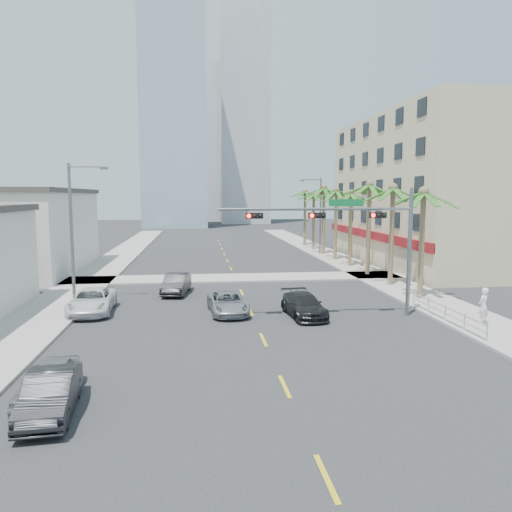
{
  "coord_description": "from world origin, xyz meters",
  "views": [
    {
      "loc": [
        -3.06,
        -19.29,
        6.92
      ],
      "look_at": [
        0.22,
        8.93,
        3.5
      ],
      "focal_mm": 35.0,
      "sensor_mm": 36.0,
      "label": 1
    }
  ],
  "objects": [
    {
      "name": "palm_tree_5",
      "position": [
        11.6,
        38.0,
        7.78
      ],
      "size": [
        4.8,
        4.8,
        8.52
      ],
      "color": "brown",
      "rests_on": "ground"
    },
    {
      "name": "car_lane_right",
      "position": [
        2.93,
        8.41,
        0.67
      ],
      "size": [
        2.27,
        4.74,
        1.33
      ],
      "primitive_type": "imported",
      "rotation": [
        0.0,
        0.0,
        0.09
      ],
      "color": "black",
      "rests_on": "ground"
    },
    {
      "name": "palm_tree_1",
      "position": [
        11.6,
        17.2,
        7.43
      ],
      "size": [
        4.8,
        4.8,
        8.16
      ],
      "color": "brown",
      "rests_on": "ground"
    },
    {
      "name": "tower_far_center",
      "position": [
        -3.0,
        125.0,
        21.0
      ],
      "size": [
        16.0,
        16.0,
        42.0
      ],
      "primitive_type": "cube",
      "color": "#ADADB2",
      "rests_on": "ground"
    },
    {
      "name": "sidewalk_right",
      "position": [
        12.0,
        20.0,
        0.07
      ],
      "size": [
        4.0,
        120.0,
        0.15
      ],
      "primitive_type": "cube",
      "color": "gray",
      "rests_on": "ground"
    },
    {
      "name": "car_lane_center",
      "position": [
        -1.38,
        9.63,
        0.63
      ],
      "size": [
        2.46,
        4.72,
        1.27
      ],
      "primitive_type": "imported",
      "rotation": [
        0.0,
        0.0,
        0.08
      ],
      "color": "#B1B1B6",
      "rests_on": "ground"
    },
    {
      "name": "car_parked_near",
      "position": [
        -8.21,
        -2.23,
        0.67
      ],
      "size": [
        1.64,
        3.94,
        1.33
      ],
      "primitive_type": "imported",
      "rotation": [
        0.0,
        0.0,
        -0.02
      ],
      "color": "#AEADB2",
      "rests_on": "ground"
    },
    {
      "name": "ground",
      "position": [
        0.0,
        0.0,
        0.0
      ],
      "size": [
        260.0,
        260.0,
        0.0
      ],
      "primitive_type": "plane",
      "color": "#262628",
      "rests_on": "ground"
    },
    {
      "name": "palm_tree_6",
      "position": [
        11.6,
        43.2,
        7.08
      ],
      "size": [
        4.8,
        4.8,
        7.8
      ],
      "color": "brown",
      "rests_on": "ground"
    },
    {
      "name": "pedestrian",
      "position": [
        11.93,
        5.1,
        1.13
      ],
      "size": [
        0.85,
        0.79,
        1.95
      ],
      "primitive_type": "imported",
      "rotation": [
        0.0,
        0.0,
        3.75
      ],
      "color": "white",
      "rests_on": "sidewalk_right"
    },
    {
      "name": "palm_tree_4",
      "position": [
        11.6,
        32.8,
        7.43
      ],
      "size": [
        4.8,
        4.8,
        8.16
      ],
      "color": "brown",
      "rests_on": "ground"
    },
    {
      "name": "palm_tree_7",
      "position": [
        11.6,
        48.4,
        7.43
      ],
      "size": [
        4.8,
        4.8,
        8.16
      ],
      "color": "brown",
      "rests_on": "ground"
    },
    {
      "name": "sidewalk_left",
      "position": [
        -12.0,
        20.0,
        0.07
      ],
      "size": [
        4.0,
        120.0,
        0.15
      ],
      "primitive_type": "cube",
      "color": "gray",
      "rests_on": "ground"
    },
    {
      "name": "tower_far_right",
      "position": [
        9.0,
        110.0,
        30.0
      ],
      "size": [
        12.0,
        12.0,
        60.0
      ],
      "primitive_type": "cube",
      "color": "#ADADB2",
      "rests_on": "ground"
    },
    {
      "name": "car_parked_far",
      "position": [
        -9.4,
        10.72,
        0.72
      ],
      "size": [
        2.6,
        5.27,
        1.44
      ],
      "primitive_type": "imported",
      "rotation": [
        0.0,
        0.0,
        0.04
      ],
      "color": "silver",
      "rests_on": "ground"
    },
    {
      "name": "sidewalk_cross",
      "position": [
        0.0,
        22.0,
        0.07
      ],
      "size": [
        80.0,
        4.0,
        0.15
      ],
      "primitive_type": "cube",
      "color": "gray",
      "rests_on": "ground"
    },
    {
      "name": "car_lane_left",
      "position": [
        -4.67,
        16.06,
        0.73
      ],
      "size": [
        2.1,
        4.57,
        1.45
      ],
      "primitive_type": "imported",
      "rotation": [
        0.0,
        0.0,
        -0.13
      ],
      "color": "black",
      "rests_on": "ground"
    },
    {
      "name": "tower_far_left",
      "position": [
        -8.0,
        95.0,
        24.0
      ],
      "size": [
        14.0,
        14.0,
        48.0
      ],
      "primitive_type": "cube",
      "color": "#99B2C6",
      "rests_on": "ground"
    },
    {
      "name": "streetlight_right",
      "position": [
        11.0,
        38.0,
        5.06
      ],
      "size": [
        2.55,
        0.25,
        9.0
      ],
      "color": "slate",
      "rests_on": "ground"
    },
    {
      "name": "streetlight_left",
      "position": [
        -11.0,
        14.0,
        5.06
      ],
      "size": [
        2.55,
        0.25,
        9.0
      ],
      "color": "slate",
      "rests_on": "ground"
    },
    {
      "name": "building_left_far",
      "position": [
        -19.5,
        28.0,
        3.6
      ],
      "size": [
        11.0,
        18.0,
        7.2
      ],
      "primitive_type": "cube",
      "color": "beige",
      "rests_on": "ground"
    },
    {
      "name": "palm_tree_3",
      "position": [
        11.6,
        27.6,
        7.08
      ],
      "size": [
        4.8,
        4.8,
        7.8
      ],
      "color": "brown",
      "rests_on": "ground"
    },
    {
      "name": "building_right",
      "position": [
        21.99,
        30.0,
        7.5
      ],
      "size": [
        15.25,
        28.0,
        15.0
      ],
      "color": "#CEB391",
      "rests_on": "ground"
    },
    {
      "name": "palm_tree_0",
      "position": [
        11.6,
        12.0,
        7.08
      ],
      "size": [
        4.8,
        4.8,
        7.8
      ],
      "color": "brown",
      "rests_on": "ground"
    },
    {
      "name": "car_parked_mid",
      "position": [
        -7.8,
        -3.48,
        0.69
      ],
      "size": [
        1.84,
        4.3,
        1.38
      ],
      "primitive_type": "imported",
      "rotation": [
        0.0,
        0.0,
        0.09
      ],
      "color": "black",
      "rests_on": "ground"
    },
    {
      "name": "guardrail",
      "position": [
        10.3,
        6.0,
        0.67
      ],
      "size": [
        0.08,
        8.08,
        1.0
      ],
      "color": "silver",
      "rests_on": "ground"
    },
    {
      "name": "traffic_signal_mast",
      "position": [
        5.78,
        7.95,
        5.06
      ],
      "size": [
        11.12,
        0.54,
        7.2
      ],
      "color": "slate",
      "rests_on": "ground"
    },
    {
      "name": "palm_tree_2",
      "position": [
        11.6,
        22.4,
        7.78
      ],
      "size": [
        4.8,
        4.8,
        8.52
      ],
      "color": "brown",
      "rests_on": "ground"
    }
  ]
}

